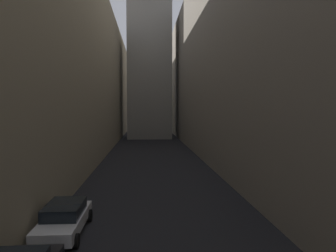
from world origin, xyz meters
TOP-DOWN VIEW (x-y plane):
  - ground_plane at (0.00, 48.00)m, footprint 264.00×264.00m
  - building_block_left at (-12.43, 50.00)m, footprint 13.86×108.00m
  - building_block_right at (11.30, 50.00)m, footprint 11.60×108.00m
  - parked_car_left_far at (-4.40, 24.67)m, footprint 1.91×4.58m

SIDE VIEW (x-z plane):
  - ground_plane at x=0.00m, z-range 0.00..0.00m
  - parked_car_left_far at x=-4.40m, z-range 0.04..1.42m
  - building_block_left at x=-12.43m, z-range 0.00..20.13m
  - building_block_right at x=11.30m, z-range 0.00..23.43m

